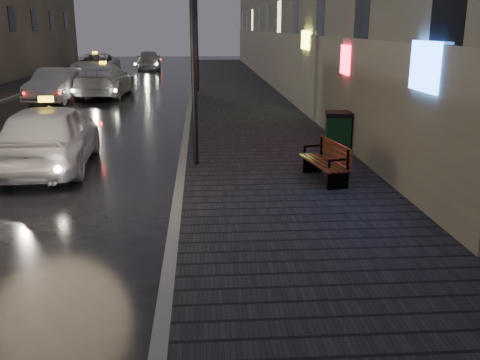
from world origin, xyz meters
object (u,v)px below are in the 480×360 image
Objects in this scene: taxi_near at (50,136)px; trash_bin at (338,131)px; lamp_near at (193,27)px; lamp_far at (197,27)px; taxi_mid at (104,80)px; car_left_mid at (56,85)px; car_far at (149,60)px; bench at (328,161)px; taxi_far at (96,65)px.

trash_bin is at bearing -176.82° from taxi_near.
lamp_near reaches higher than trash_bin.
lamp_far reaches higher than taxi_mid.
taxi_near reaches higher than car_left_mid.
lamp_far is 17.85m from car_far.
lamp_near is 1.06× the size of taxi_near.
car_left_mid is (-9.76, 15.02, 0.20)m from bench.
car_far is (-0.48, 32.71, -0.03)m from taxi_near.
taxi_mid reaches higher than car_left_mid.
lamp_near is 4.85× the size of trash_bin.
car_left_mid is (-10.73, 12.06, 0.09)m from trash_bin.
taxi_near is at bearing 85.46° from car_far.
trash_bin is (3.95, -14.73, -2.79)m from lamp_far.
lamp_near is at bearing 91.78° from car_far.
taxi_near is at bearing -71.81° from car_left_mid.
bench is 0.30× the size of taxi_far.
trash_bin is at bearing -64.51° from taxi_far.
trash_bin is (3.95, 1.27, -2.79)m from lamp_near.
trash_bin is at bearing -43.66° from car_left_mid.
trash_bin is 32.90m from car_far.
lamp_near reaches higher than taxi_near.
trash_bin is 28.10m from taxi_far.
trash_bin is 16.52m from taxi_mid.
lamp_near is 5.00m from trash_bin.
taxi_far is (-7.41, 26.97, -2.67)m from lamp_near.
car_far is at bearing 91.21° from bench.
taxi_far is at bearing -85.05° from taxi_near.
car_left_mid is 1.00× the size of car_far.
taxi_mid is at bearing 104.38° from bench.
car_left_mid is at bearing 140.91° from trash_bin.
car_far reaches higher than bench.
taxi_mid is 0.96× the size of taxi_far.
taxi_near is at bearing 151.93° from bench.
lamp_near is 1.10× the size of car_left_mid.
taxi_far reaches higher than trash_bin.
taxi_near reaches higher than bench.
car_far is (-4.17, 17.15, -2.67)m from lamp_far.
lamp_far reaches higher than taxi_far.
car_far is (-7.15, 34.84, 0.23)m from bench.
taxi_far reaches higher than car_left_mid.
taxi_far is (-7.41, 10.97, -2.67)m from lamp_far.
bench is (2.98, -1.69, -2.90)m from lamp_near.
lamp_near is 4.49m from bench.
taxi_mid is 1.19× the size of car_far.
car_far is (-8.12, 31.88, 0.11)m from trash_bin.
bench is (2.98, -17.69, -2.90)m from lamp_far.
taxi_mid reaches higher than car_far.
bench is at bearing 117.60° from taxi_mid.
car_left_mid is at bearing 47.48° from taxi_mid.
car_left_mid is 0.84× the size of taxi_mid.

